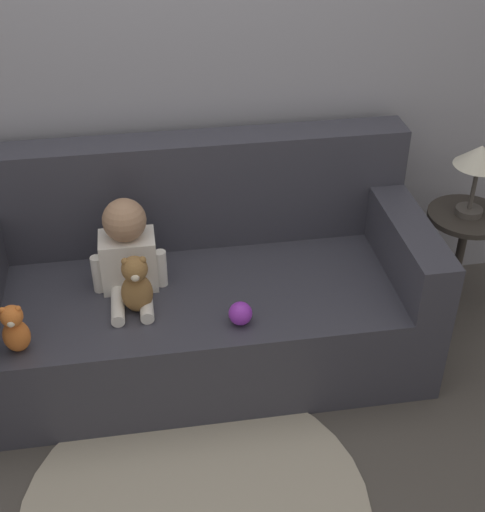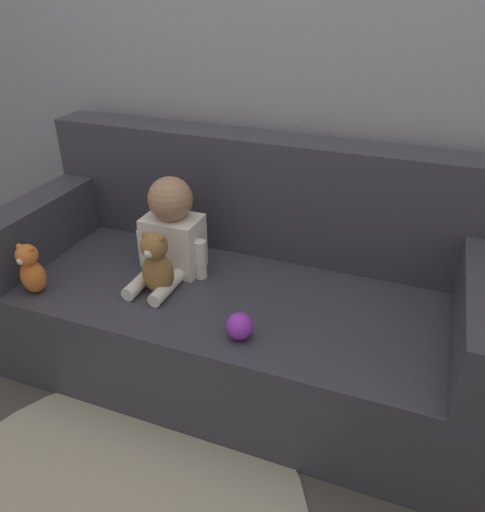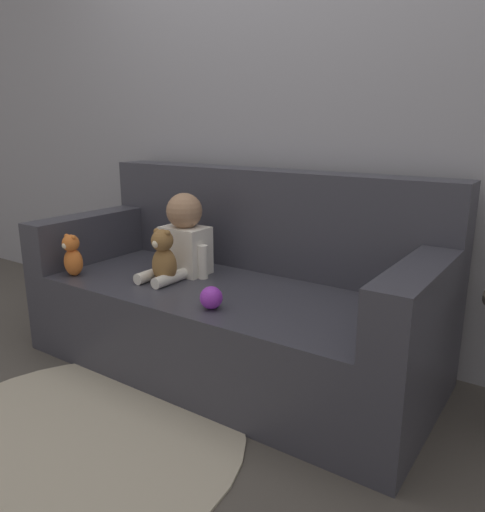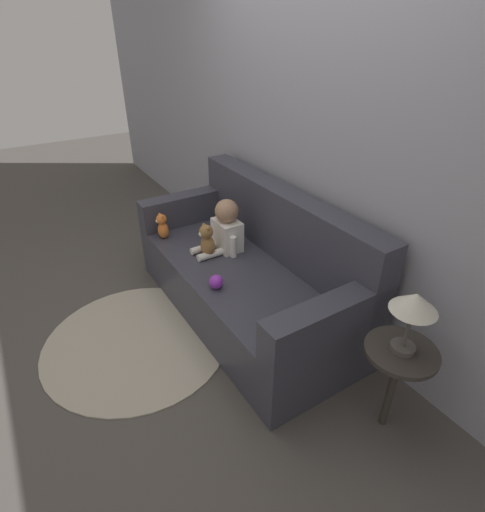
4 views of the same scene
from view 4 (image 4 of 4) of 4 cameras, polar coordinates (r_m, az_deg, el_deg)
The scene contains 9 objects.
ground_plane at distance 3.12m, azimuth 0.07°, elevation -7.94°, with size 12.00×12.00×0.00m, color #4C4742.
wall_back at distance 2.81m, azimuth 9.38°, elevation 17.05°, with size 8.00×0.05×2.60m.
couch at distance 2.95m, azimuth 1.12°, elevation -2.67°, with size 1.93×0.85×0.93m.
person_baby at distance 3.01m, azimuth -2.46°, elevation 3.98°, with size 0.31×0.37×0.40m.
teddy_bear_brown at distance 2.94m, azimuth -5.07°, elevation 2.14°, with size 0.13×0.12×0.26m.
plush_toy_side at distance 3.26m, azimuth -11.36°, elevation 4.19°, with size 0.10×0.10×0.21m.
toy_ball at distance 2.63m, azimuth -3.77°, elevation -3.69°, with size 0.09×0.09×0.09m.
floor_rug at distance 2.95m, azimuth -14.84°, elevation -11.67°, with size 1.27×1.27×0.01m.
side_table at distance 2.09m, azimuth 22.43°, elevation -9.99°, with size 0.36×0.36×0.89m.
Camera 4 is at (2.06, -1.29, 1.95)m, focal length 28.00 mm.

